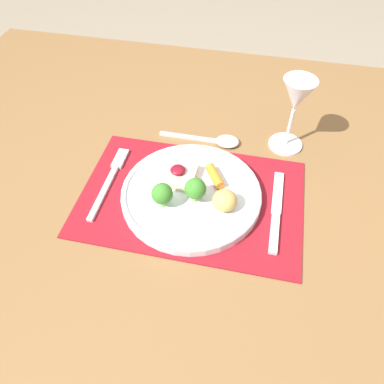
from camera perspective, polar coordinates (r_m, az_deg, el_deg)
name	(u,v)px	position (r m, az deg, el deg)	size (l,w,h in m)	color
ground_plane	(192,330)	(1.42, -0.06, -20.34)	(8.00, 8.00, 0.00)	gray
dining_table	(191,218)	(0.84, -0.10, -3.95)	(1.56, 1.25, 0.73)	brown
placemat	(191,198)	(0.79, -0.11, -0.85)	(0.46, 0.31, 0.00)	maroon
dinner_plate	(192,194)	(0.77, 0.00, -0.26)	(0.29, 0.29, 0.07)	silver
fork	(111,177)	(0.84, -12.24, 2.25)	(0.02, 0.21, 0.01)	silver
knife	(276,215)	(0.77, 12.64, -3.50)	(0.02, 0.21, 0.01)	silver
spoon	(220,141)	(0.91, 4.26, 7.82)	(0.20, 0.05, 0.02)	silver
wine_glass_near	(296,100)	(0.86, 15.56, 13.28)	(0.08, 0.08, 0.18)	white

